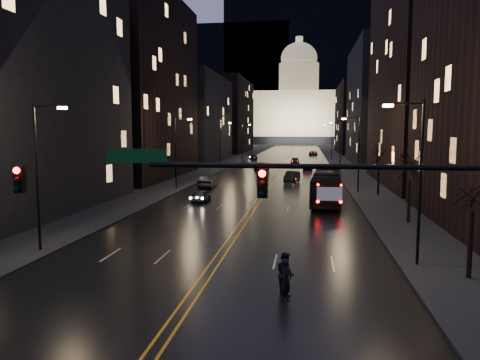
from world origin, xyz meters
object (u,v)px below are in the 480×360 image
at_px(receding_car_a, 292,177).
at_px(pedestrian_a, 286,281).
at_px(pedestrian_b, 285,273).
at_px(oncoming_car_b, 207,181).
at_px(traffic_signal, 334,199).
at_px(bus, 327,187).
at_px(oncoming_car_a, 201,196).

xyz_separation_m(receding_car_a, pedestrian_a, (1.22, -46.73, 0.15)).
bearing_deg(pedestrian_b, receding_car_a, -21.78).
bearing_deg(oncoming_car_b, traffic_signal, 104.77).
bearing_deg(pedestrian_a, pedestrian_b, 26.29).
xyz_separation_m(bus, pedestrian_b, (-2.92, -26.92, -0.68)).
distance_m(bus, receding_car_a, 19.29).
height_order(bus, oncoming_car_b, bus).
relative_size(oncoming_car_b, receding_car_a, 1.04).
height_order(traffic_signal, pedestrian_a, traffic_signal).
bearing_deg(receding_car_a, pedestrian_b, -81.18).
relative_size(receding_car_a, pedestrian_b, 2.50).
height_order(bus, pedestrian_a, bus).
relative_size(traffic_signal, receding_car_a, 3.57).
distance_m(bus, pedestrian_b, 27.09).
relative_size(oncoming_car_a, pedestrian_a, 2.06).
bearing_deg(traffic_signal, bus, 87.99).
bearing_deg(oncoming_car_a, receding_car_a, -116.16).
relative_size(oncoming_car_a, pedestrian_b, 2.01).
bearing_deg(pedestrian_b, traffic_signal, 177.40).
bearing_deg(bus, pedestrian_a, -92.33).
distance_m(traffic_signal, pedestrian_a, 5.91).
relative_size(pedestrian_a, pedestrian_b, 0.98).
bearing_deg(pedestrian_a, traffic_signal, -134.48).
height_order(traffic_signal, oncoming_car_a, traffic_signal).
height_order(receding_car_a, pedestrian_b, pedestrian_b).
bearing_deg(oncoming_car_a, pedestrian_b, 108.50).
bearing_deg(receding_car_a, bus, -70.46).
distance_m(traffic_signal, bus, 31.93).
distance_m(bus, pedestrian_a, 28.04).
distance_m(traffic_signal, oncoming_car_b, 45.07).
xyz_separation_m(pedestrian_a, pedestrian_b, (-0.08, 0.96, 0.02)).
xyz_separation_m(oncoming_car_a, pedestrian_a, (9.95, -27.09, 0.28)).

